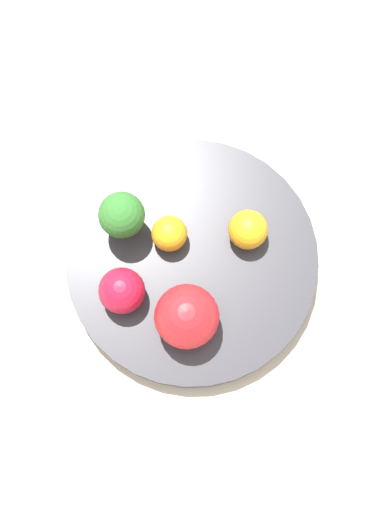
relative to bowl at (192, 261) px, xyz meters
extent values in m
plane|color=gray|center=(0.00, 0.00, -0.03)|extent=(6.00, 6.00, 0.00)
cube|color=beige|center=(0.00, 0.00, -0.02)|extent=(1.20, 1.20, 0.02)
cylinder|color=#2D2D33|center=(0.00, 0.00, 0.00)|extent=(0.25, 0.25, 0.03)
cylinder|color=#8CB76B|center=(0.00, -0.07, 0.02)|extent=(0.02, 0.02, 0.02)
sphere|color=#2D6B28|center=(0.00, -0.07, 0.05)|extent=(0.04, 0.04, 0.04)
sphere|color=red|center=(0.06, 0.02, 0.04)|extent=(0.06, 0.06, 0.06)
sphere|color=#B7142D|center=(0.06, -0.04, 0.03)|extent=(0.04, 0.04, 0.04)
sphere|color=orange|center=(-0.05, 0.04, 0.03)|extent=(0.04, 0.04, 0.04)
sphere|color=orange|center=(-0.01, -0.03, 0.03)|extent=(0.04, 0.04, 0.04)
camera|label=1|loc=(0.14, 0.07, 0.70)|focal=50.00mm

